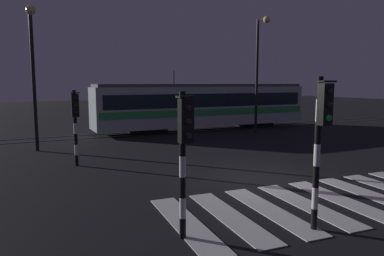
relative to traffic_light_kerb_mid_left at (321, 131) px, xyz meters
name	(u,v)px	position (x,y,z in m)	size (l,w,h in m)	color
ground_plane	(260,177)	(1.63, 4.36, -2.29)	(120.00, 120.00, 0.00)	black
rail_near	(150,134)	(1.63, 16.21, -2.28)	(80.00, 0.12, 0.03)	#59595E
rail_far	(143,132)	(1.63, 17.65, -2.28)	(80.00, 0.12, 0.03)	#59595E
crosswalk_zebra	(323,202)	(1.63, 1.39, -2.28)	(9.20, 4.41, 0.02)	silver
traffic_light_kerb_mid_left	(321,131)	(0.00, 0.00, 0.00)	(0.36, 0.42, 3.47)	black
traffic_light_corner_near_left	(184,144)	(-2.89, 0.88, -0.21)	(0.36, 0.42, 3.16)	black
traffic_light_corner_far_left	(75,116)	(-3.94, 8.98, -0.28)	(0.36, 0.42, 3.05)	black
street_lamp_trackside_right	(259,61)	(8.26, 13.61, 2.41)	(0.44, 1.21, 7.45)	black
street_lamp_trackside_left	(33,61)	(-5.22, 12.95, 2.04)	(0.44, 1.21, 6.78)	black
tram	(204,105)	(6.00, 16.93, -0.54)	(15.84, 2.58, 4.15)	#B2BCC1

